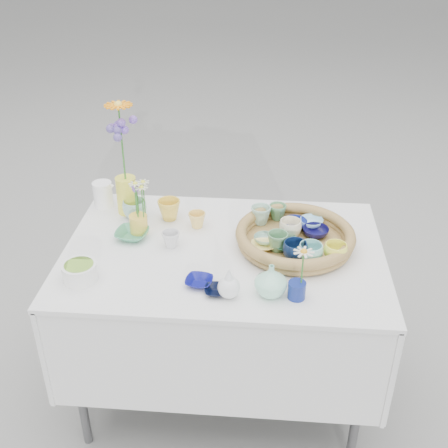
# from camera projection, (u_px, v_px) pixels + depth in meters

# --- Properties ---
(ground) EXTENTS (80.00, 80.00, 0.00)m
(ground) POSITION_uv_depth(u_px,v_px,m) (224.00, 387.00, 2.61)
(ground) COLOR gray
(display_table) EXTENTS (1.26, 0.86, 0.77)m
(display_table) POSITION_uv_depth(u_px,v_px,m) (224.00, 387.00, 2.61)
(display_table) COLOR silver
(display_table) RESTS_ON ground
(wicker_tray) EXTENTS (0.47, 0.47, 0.08)m
(wicker_tray) POSITION_uv_depth(u_px,v_px,m) (295.00, 238.00, 2.22)
(wicker_tray) COLOR olive
(wicker_tray) RESTS_ON display_table
(tray_ceramic_0) EXTENTS (0.11, 0.11, 0.03)m
(tray_ceramic_0) POSITION_uv_depth(u_px,v_px,m) (295.00, 224.00, 2.32)
(tray_ceramic_0) COLOR navy
(tray_ceramic_0) RESTS_ON wicker_tray
(tray_ceramic_1) EXTENTS (0.11, 0.11, 0.03)m
(tray_ceramic_1) POSITION_uv_depth(u_px,v_px,m) (316.00, 232.00, 2.27)
(tray_ceramic_1) COLOR #0F0C3E
(tray_ceramic_1) RESTS_ON wicker_tray
(tray_ceramic_2) EXTENTS (0.09, 0.09, 0.07)m
(tray_ceramic_2) POSITION_uv_depth(u_px,v_px,m) (335.00, 252.00, 2.10)
(tray_ceramic_2) COLOR #FDFC4A
(tray_ceramic_2) RESTS_ON wicker_tray
(tray_ceramic_3) EXTENTS (0.14, 0.14, 0.03)m
(tray_ceramic_3) POSITION_uv_depth(u_px,v_px,m) (286.00, 245.00, 2.19)
(tray_ceramic_3) COLOR #2C6F50
(tray_ceramic_3) RESTS_ON wicker_tray
(tray_ceramic_4) EXTENTS (0.09, 0.09, 0.07)m
(tray_ceramic_4) POSITION_uv_depth(u_px,v_px,m) (278.00, 242.00, 2.16)
(tray_ceramic_4) COLOR #568B5E
(tray_ceramic_4) RESTS_ON wicker_tray
(tray_ceramic_5) EXTENTS (0.11, 0.11, 0.03)m
(tray_ceramic_5) POSITION_uv_depth(u_px,v_px,m) (265.00, 239.00, 2.22)
(tray_ceramic_5) COLOR #85B3A1
(tray_ceramic_5) RESTS_ON wicker_tray
(tray_ceramic_6) EXTENTS (0.10, 0.10, 0.08)m
(tray_ceramic_6) POSITION_uv_depth(u_px,v_px,m) (261.00, 215.00, 2.34)
(tray_ceramic_6) COLOR #99CAB5
(tray_ceramic_6) RESTS_ON wicker_tray
(tray_ceramic_7) EXTENTS (0.10, 0.10, 0.07)m
(tray_ceramic_7) POSITION_uv_depth(u_px,v_px,m) (290.00, 228.00, 2.25)
(tray_ceramic_7) COLOR white
(tray_ceramic_7) RESTS_ON wicker_tray
(tray_ceramic_8) EXTENTS (0.13, 0.13, 0.03)m
(tray_ceramic_8) POSITION_uv_depth(u_px,v_px,m) (311.00, 222.00, 2.33)
(tray_ceramic_8) COLOR #A8E7FF
(tray_ceramic_8) RESTS_ON wicker_tray
(tray_ceramic_9) EXTENTS (0.12, 0.12, 0.07)m
(tray_ceramic_9) POSITION_uv_depth(u_px,v_px,m) (295.00, 251.00, 2.11)
(tray_ceramic_9) COLOR #0D1E45
(tray_ceramic_9) RESTS_ON wicker_tray
(tray_ceramic_10) EXTENTS (0.11, 0.11, 0.02)m
(tray_ceramic_10) POSITION_uv_depth(u_px,v_px,m) (263.00, 246.00, 2.19)
(tray_ceramic_10) COLOR #FFDF75
(tray_ceramic_10) RESTS_ON wicker_tray
(tray_ceramic_11) EXTENTS (0.12, 0.12, 0.07)m
(tray_ceramic_11) POSITION_uv_depth(u_px,v_px,m) (310.00, 253.00, 2.10)
(tray_ceramic_11) COLOR #88DDD1
(tray_ceramic_11) RESTS_ON wicker_tray
(tray_ceramic_12) EXTENTS (0.10, 0.10, 0.07)m
(tray_ceramic_12) POSITION_uv_depth(u_px,v_px,m) (278.00, 212.00, 2.37)
(tray_ceramic_12) COLOR #5A9967
(tray_ceramic_12) RESTS_ON wicker_tray
(loose_ceramic_0) EXTENTS (0.11, 0.11, 0.09)m
(loose_ceramic_0) POSITION_uv_depth(u_px,v_px,m) (169.00, 210.00, 2.40)
(loose_ceramic_0) COLOR yellow
(loose_ceramic_0) RESTS_ON display_table
(loose_ceramic_1) EXTENTS (0.09, 0.09, 0.07)m
(loose_ceramic_1) POSITION_uv_depth(u_px,v_px,m) (197.00, 220.00, 2.35)
(loose_ceramic_1) COLOR #F4CA60
(loose_ceramic_1) RESTS_ON display_table
(loose_ceramic_2) EXTENTS (0.15, 0.15, 0.03)m
(loose_ceramic_2) POSITION_uv_depth(u_px,v_px,m) (132.00, 234.00, 2.28)
(loose_ceramic_2) COLOR #42936A
(loose_ceramic_2) RESTS_ON display_table
(loose_ceramic_3) EXTENTS (0.08, 0.08, 0.07)m
(loose_ceramic_3) POSITION_uv_depth(u_px,v_px,m) (171.00, 239.00, 2.22)
(loose_ceramic_3) COLOR silver
(loose_ceramic_3) RESTS_ON display_table
(loose_ceramic_4) EXTENTS (0.11, 0.11, 0.02)m
(loose_ceramic_4) POSITION_uv_depth(u_px,v_px,m) (199.00, 282.00, 2.01)
(loose_ceramic_4) COLOR navy
(loose_ceramic_4) RESTS_ON display_table
(loose_ceramic_5) EXTENTS (0.12, 0.12, 0.08)m
(loose_ceramic_5) POSITION_uv_depth(u_px,v_px,m) (135.00, 209.00, 2.42)
(loose_ceramic_5) COLOR #8EC0B2
(loose_ceramic_5) RESTS_ON display_table
(loose_ceramic_6) EXTENTS (0.09, 0.09, 0.02)m
(loose_ceramic_6) POSITION_uv_depth(u_px,v_px,m) (217.00, 291.00, 1.97)
(loose_ceramic_6) COLOR black
(loose_ceramic_6) RESTS_ON display_table
(fluted_bowl) EXTENTS (0.15, 0.15, 0.07)m
(fluted_bowl) POSITION_uv_depth(u_px,v_px,m) (80.00, 272.00, 2.03)
(fluted_bowl) COLOR white
(fluted_bowl) RESTS_ON display_table
(bud_vase_paleblue) EXTENTS (0.10, 0.10, 0.12)m
(bud_vase_paleblue) POSITION_uv_depth(u_px,v_px,m) (229.00, 282.00, 1.93)
(bud_vase_paleblue) COLOR white
(bud_vase_paleblue) RESTS_ON display_table
(bud_vase_seafoam) EXTENTS (0.13, 0.13, 0.12)m
(bud_vase_seafoam) POSITION_uv_depth(u_px,v_px,m) (271.00, 280.00, 1.94)
(bud_vase_seafoam) COLOR #9FEBC8
(bud_vase_seafoam) RESTS_ON display_table
(bud_vase_cobalt) EXTENTS (0.07, 0.07, 0.06)m
(bud_vase_cobalt) POSITION_uv_depth(u_px,v_px,m) (297.00, 290.00, 1.94)
(bud_vase_cobalt) COLOR navy
(bud_vase_cobalt) RESTS_ON display_table
(single_daisy) EXTENTS (0.11, 0.11, 0.14)m
(single_daisy) POSITION_uv_depth(u_px,v_px,m) (302.00, 268.00, 1.89)
(single_daisy) COLOR beige
(single_daisy) RESTS_ON bud_vase_cobalt
(tall_vase_yellow) EXTENTS (0.11, 0.11, 0.17)m
(tall_vase_yellow) POSITION_uv_depth(u_px,v_px,m) (127.00, 195.00, 2.44)
(tall_vase_yellow) COLOR yellow
(tall_vase_yellow) RESTS_ON display_table
(gerbera) EXTENTS (0.16, 0.16, 0.34)m
(gerbera) POSITION_uv_depth(u_px,v_px,m) (122.00, 143.00, 2.31)
(gerbera) COLOR orange
(gerbera) RESTS_ON tall_vase_yellow
(hydrangea) EXTENTS (0.10, 0.10, 0.31)m
(hydrangea) POSITION_uv_depth(u_px,v_px,m) (123.00, 155.00, 2.33)
(hydrangea) COLOR #5C4B97
(hydrangea) RESTS_ON tall_vase_yellow
(white_pitcher) EXTENTS (0.14, 0.12, 0.12)m
(white_pitcher) POSITION_uv_depth(u_px,v_px,m) (103.00, 194.00, 2.50)
(white_pitcher) COLOR white
(white_pitcher) RESTS_ON display_table
(daisy_cup) EXTENTS (0.09, 0.09, 0.08)m
(daisy_cup) POSITION_uv_depth(u_px,v_px,m) (139.00, 224.00, 2.31)
(daisy_cup) COLOR yellow
(daisy_cup) RESTS_ON display_table
(daisy_posy) EXTENTS (0.09, 0.09, 0.16)m
(daisy_posy) POSITION_uv_depth(u_px,v_px,m) (140.00, 197.00, 2.25)
(daisy_posy) COLOR beige
(daisy_posy) RESTS_ON daisy_cup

